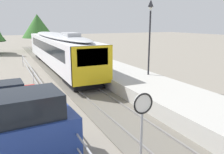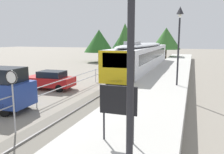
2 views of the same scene
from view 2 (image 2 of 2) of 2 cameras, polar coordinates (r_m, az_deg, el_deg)
ground_plane at (r=23.22m, az=-2.37°, el=-0.84°), size 160.00×160.00×0.00m
track_rails at (r=22.31m, az=4.82°, el=-1.20°), size 3.20×60.00×0.14m
commuter_train at (r=26.96m, az=7.59°, el=5.11°), size 2.82×20.09×3.74m
station_platform at (r=21.67m, az=13.18°, el=-0.62°), size 3.90×60.00×0.90m
platform_lamp_near_end at (r=3.82m, az=4.76°, el=16.87°), size 0.34×0.34×5.35m
platform_lamp_mid_platform at (r=16.64m, az=16.19°, el=10.75°), size 0.34×0.34×5.35m
platform_notice_board at (r=7.21m, az=1.56°, el=-6.18°), size 1.20×0.08×1.80m
speed_limit_sign at (r=10.83m, az=-23.39°, el=-2.03°), size 0.61×0.10×2.81m
carpark_fence at (r=14.59m, az=-18.14°, el=-3.81°), size 0.06×36.06×1.25m
parked_hatchback_red at (r=19.69m, az=-14.97°, el=-0.68°), size 4.07×1.93×1.53m
tree_behind_carpark at (r=44.36m, az=13.16°, el=9.20°), size 5.33×5.33×6.14m
tree_behind_station_far at (r=41.54m, az=-3.20°, el=8.83°), size 5.34×5.34×5.70m
tree_distant_left at (r=44.00m, az=3.21°, el=9.86°), size 4.08×4.08×6.99m
tree_distant_centre at (r=44.67m, az=3.02°, el=9.06°), size 5.17×5.17×5.87m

